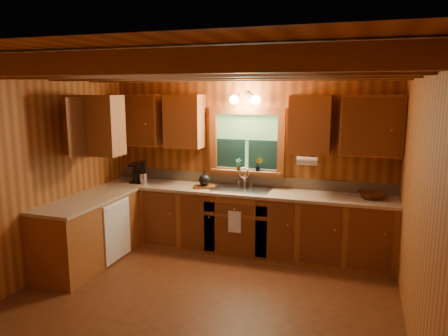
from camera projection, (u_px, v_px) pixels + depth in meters
room at (200, 186)px, 4.44m from camera, size 4.20×4.20×4.20m
ceiling_beams at (199, 70)px, 4.23m from camera, size 4.20×2.54×0.18m
base_cabinets at (201, 224)px, 5.95m from camera, size 4.20×2.22×0.86m
countertop at (202, 193)px, 5.87m from camera, size 4.20×2.24×0.04m
backsplash at (247, 180)px, 6.26m from camera, size 4.20×0.02×0.16m
dishwasher_panel at (118, 231)px, 5.68m from camera, size 0.02×0.60×0.80m
upper_cabinets at (199, 123)px, 5.85m from camera, size 4.19×1.77×0.78m
window at (247, 143)px, 6.15m from camera, size 1.12×0.08×1.00m
window_sill at (246, 172)px, 6.18m from camera, size 1.06×0.14×0.04m
wall_sconce at (245, 99)px, 5.92m from camera, size 0.45×0.21×0.17m
paper_towel_roll at (307, 161)px, 5.58m from camera, size 0.27×0.11×0.11m
dish_towel at (235, 222)px, 5.77m from camera, size 0.18×0.01×0.30m
sink at (241, 192)px, 6.02m from camera, size 0.82×0.48×0.43m
coffee_maker at (137, 173)px, 6.46m from camera, size 0.17×0.21×0.30m
utensil_crock at (143, 178)px, 6.39m from camera, size 0.12×0.12×0.35m
cutting_board at (204, 187)px, 6.13m from camera, size 0.36×0.32×0.03m
teakettle at (204, 180)px, 6.11m from camera, size 0.16×0.16×0.21m
wicker_basket at (371, 195)px, 5.50m from camera, size 0.37×0.37×0.08m
potted_plant_left at (238, 164)px, 6.17m from camera, size 0.09×0.06×0.17m
potted_plant_right at (259, 164)px, 6.09m from camera, size 0.12×0.10×0.20m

